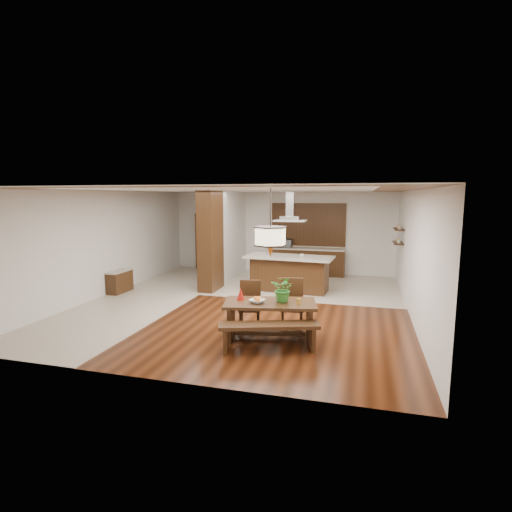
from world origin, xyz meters
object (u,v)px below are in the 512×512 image
(dining_table, at_px, (270,312))
(microwave, at_px, (285,243))
(fruit_bowl, at_px, (257,301))
(island_cup, at_px, (302,255))
(dining_chair_left, at_px, (250,306))
(dining_bench, at_px, (269,337))
(dining_chair_right, at_px, (292,305))
(pendant_lantern, at_px, (270,223))
(hallway_console, at_px, (120,282))
(foliage_plant, at_px, (284,289))
(range_hood, at_px, (290,206))
(kitchen_island, at_px, (289,273))

(dining_table, distance_m, microwave, 6.58)
(fruit_bowl, distance_m, island_cup, 4.04)
(dining_chair_left, distance_m, island_cup, 3.54)
(dining_bench, relative_size, fruit_bowl, 6.34)
(dining_table, height_order, dining_chair_right, dining_chair_right)
(dining_bench, relative_size, microwave, 3.43)
(dining_chair_right, distance_m, island_cup, 3.34)
(dining_chair_right, bearing_deg, microwave, 92.21)
(dining_chair_left, height_order, pendant_lantern, pendant_lantern)
(dining_table, xyz_separation_m, dining_chair_right, (0.32, 0.61, -0.01))
(hallway_console, bearing_deg, island_cup, 15.24)
(fruit_bowl, bearing_deg, foliage_plant, 23.66)
(range_hood, bearing_deg, fruit_bowl, -88.13)
(pendant_lantern, bearing_deg, dining_chair_left, 140.84)
(hallway_console, relative_size, foliage_plant, 1.74)
(dining_chair_right, bearing_deg, dining_chair_left, -178.90)
(dining_chair_left, distance_m, microwave, 6.09)
(dining_chair_left, distance_m, kitchen_island, 3.56)
(dining_chair_left, xyz_separation_m, foliage_plant, (0.78, -0.37, 0.48))
(dining_table, bearing_deg, fruit_bowl, -148.17)
(kitchen_island, distance_m, island_cup, 0.67)
(range_hood, bearing_deg, foliage_plant, -81.26)
(hallway_console, height_order, range_hood, range_hood)
(dining_chair_right, distance_m, foliage_plant, 0.71)
(fruit_bowl, height_order, microwave, microwave)
(fruit_bowl, bearing_deg, pendant_lantern, 31.83)
(dining_bench, relative_size, dining_chair_left, 1.79)
(dining_chair_right, height_order, island_cup, island_cup)
(kitchen_island, bearing_deg, pendant_lantern, -80.43)
(dining_chair_left, xyz_separation_m, microwave, (-0.46, 6.05, 0.60))
(island_cup, xyz_separation_m, microwave, (-1.02, 2.60, 0.02))
(foliage_plant, xyz_separation_m, island_cup, (-0.23, 3.82, 0.09))
(pendant_lantern, bearing_deg, range_hood, 95.08)
(dining_bench, relative_size, pendant_lantern, 1.36)
(fruit_bowl, bearing_deg, microwave, 96.70)
(dining_chair_right, relative_size, island_cup, 9.68)
(dining_chair_right, xyz_separation_m, microwave, (-1.32, 5.87, 0.57))
(dining_chair_left, bearing_deg, dining_table, -51.05)
(dining_table, xyz_separation_m, dining_chair_left, (-0.54, 0.44, -0.04))
(fruit_bowl, bearing_deg, dining_table, 31.83)
(dining_bench, distance_m, pendant_lantern, 2.09)
(pendant_lantern, relative_size, foliage_plant, 2.58)
(island_cup, bearing_deg, microwave, 111.39)
(kitchen_island, relative_size, island_cup, 23.65)
(dining_bench, distance_m, range_hood, 5.14)
(pendant_lantern, xyz_separation_m, microwave, (-1.00, 6.48, -1.15))
(dining_chair_left, relative_size, dining_chair_right, 0.95)
(microwave, bearing_deg, dining_table, -80.27)
(range_hood, distance_m, island_cup, 1.44)
(microwave, bearing_deg, kitchen_island, -74.56)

